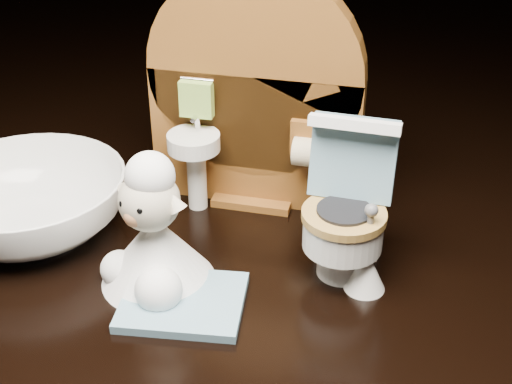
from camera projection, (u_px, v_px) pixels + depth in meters
The scene contains 6 objects.
backdrop_panel at pixel (254, 105), 0.43m from camera, with size 0.13×0.05×0.15m.
toy_toilet at pixel (347, 215), 0.38m from camera, with size 0.05×0.06×0.09m.
bath_mat at pixel (183, 302), 0.37m from camera, with size 0.06×0.05×0.00m, color #6790A4.
toilet_brush at pixel (366, 267), 0.37m from camera, with size 0.02×0.02×0.05m.
plush_lamb at pixel (153, 240), 0.37m from camera, with size 0.06×0.06×0.08m.
ceramic_bowl at pixel (29, 204), 0.42m from camera, with size 0.12×0.12×0.04m, color white.
Camera 1 is at (0.09, -0.32, 0.24)m, focal length 50.00 mm.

